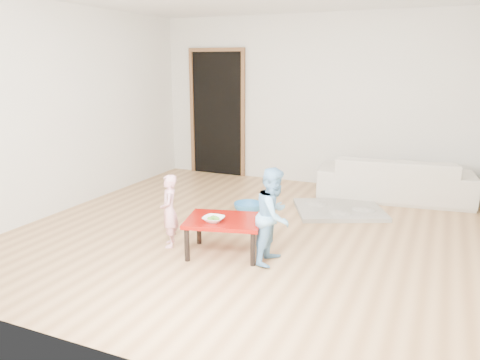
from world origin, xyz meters
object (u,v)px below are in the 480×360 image
Objects in this scene: child_pink at (169,211)px; child_blue at (274,216)px; bowl at (214,219)px; basin at (248,207)px; sofa at (394,178)px; red_table at (224,236)px.

child_pink is 1.13m from child_blue.
basin is (-0.26, 1.49, -0.34)m from bowl.
child_blue reaches higher than child_pink.
sofa is at bearing 114.14° from child_pink.
bowl is at bearing 49.91° from child_pink.
bowl reaches higher than basin.
bowl is 0.59m from child_blue.
sofa is 2.16m from basin.
child_blue is (1.13, 0.06, 0.08)m from child_pink.
red_table is 0.80× the size of child_blue.
child_blue is 1.63m from basin.
sofa is 2.78× the size of red_table.
child_blue is (0.51, 0.03, 0.28)m from red_table.
sofa is at bearing 64.21° from red_table.
sofa is at bearing 39.90° from basin.
basin is (-0.32, 1.36, -0.13)m from red_table.
sofa reaches higher than red_table.
sofa is 5.58× the size of basin.
child_pink reaches higher than basin.
red_table is 2.01× the size of basin.
red_table is 0.25m from bowl.
red_table is 3.66× the size of bowl.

